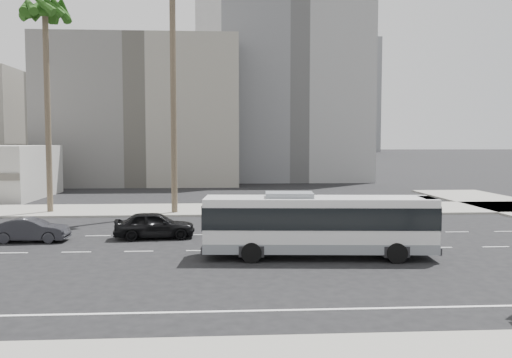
{
  "coord_description": "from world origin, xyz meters",
  "views": [
    {
      "loc": [
        -1.87,
        -25.94,
        5.35
      ],
      "look_at": [
        -0.0,
        4.0,
        3.25
      ],
      "focal_mm": 37.29,
      "sensor_mm": 36.0,
      "label": 1
    }
  ],
  "objects": [
    {
      "name": "midrise_gray_center",
      "position": [
        8.0,
        52.0,
        13.0
      ],
      "size": [
        20.0,
        20.0,
        26.0
      ],
      "primitive_type": "cube",
      "color": "slate",
      "rests_on": "ground"
    },
    {
      "name": "midrise_beige_west",
      "position": [
        -12.0,
        45.0,
        9.0
      ],
      "size": [
        24.0,
        18.0,
        18.0
      ],
      "primitive_type": "cube",
      "color": "slate",
      "rests_on": "ground"
    },
    {
      "name": "palm_mid",
      "position": [
        -14.8,
        14.42,
        14.67
      ],
      "size": [
        5.28,
        5.28,
        16.31
      ],
      "rotation": [
        0.0,
        0.0,
        -0.12
      ],
      "color": "brown",
      "rests_on": "ground"
    },
    {
      "name": "city_bus",
      "position": [
        2.53,
        -1.85,
        1.59
      ],
      "size": [
        10.71,
        3.16,
        3.03
      ],
      "rotation": [
        0.0,
        0.0,
        -0.08
      ],
      "color": "silver",
      "rests_on": "ground"
    },
    {
      "name": "car_b",
      "position": [
        -12.17,
        2.96,
        0.64
      ],
      "size": [
        1.39,
        3.91,
        1.29
      ],
      "primitive_type": "imported",
      "rotation": [
        0.0,
        0.0,
        1.56
      ],
      "color": "#222227",
      "rests_on": "ground"
    },
    {
      "name": "ground",
      "position": [
        0.0,
        0.0,
        0.0
      ],
      "size": [
        700.0,
        700.0,
        0.0
      ],
      "primitive_type": "plane",
      "color": "black",
      "rests_on": "ground"
    },
    {
      "name": "highrise_far",
      "position": [
        70.0,
        260.0,
        30.0
      ],
      "size": [
        22.0,
        22.0,
        60.0
      ],
      "primitive_type": "cube",
      "color": "slate",
      "rests_on": "ground"
    },
    {
      "name": "car_a",
      "position": [
        -5.67,
        3.59,
        0.75
      ],
      "size": [
        2.18,
        4.57,
        1.51
      ],
      "primitive_type": "imported",
      "rotation": [
        0.0,
        0.0,
        1.66
      ],
      "color": "black",
      "rests_on": "ground"
    },
    {
      "name": "highrise_right",
      "position": [
        45.0,
        230.0,
        35.0
      ],
      "size": [
        26.0,
        26.0,
        70.0
      ],
      "primitive_type": "cube",
      "color": "slate",
      "rests_on": "ground"
    },
    {
      "name": "sidewalk_north",
      "position": [
        0.0,
        15.5,
        0.07
      ],
      "size": [
        120.0,
        7.0,
        0.15
      ],
      "primitive_type": "cube",
      "color": "gray",
      "rests_on": "ground"
    },
    {
      "name": "civic_tower",
      "position": [
        -2.0,
        250.0,
        38.83
      ],
      "size": [
        42.0,
        42.0,
        129.0
      ],
      "color": "silver",
      "rests_on": "ground"
    }
  ]
}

